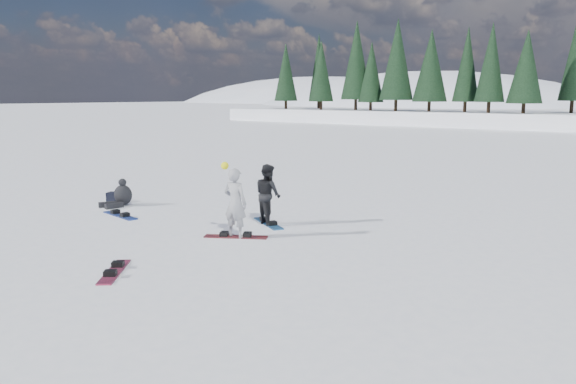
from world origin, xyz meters
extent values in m
plane|color=white|center=(0.00, 0.00, 0.00)|extent=(420.00, 420.00, 0.00)
ellipsoid|color=white|center=(-70.00, 170.00, -13.61)|extent=(143.00, 110.00, 49.50)
ellipsoid|color=white|center=(-140.00, 210.00, -14.30)|extent=(169.00, 130.00, 52.00)
cone|color=black|center=(-38.00, 55.00, 5.25)|extent=(3.20, 3.20, 7.50)
cone|color=black|center=(-34.70, 55.00, 5.25)|extent=(3.20, 3.20, 7.50)
cone|color=black|center=(-31.39, 55.00, 5.25)|extent=(3.20, 3.20, 7.50)
cone|color=black|center=(-28.09, 55.00, 5.25)|extent=(3.20, 3.20, 7.50)
cone|color=black|center=(-24.78, 55.00, 5.25)|extent=(3.20, 3.20, 7.50)
cone|color=black|center=(-21.48, 55.00, 5.25)|extent=(3.20, 3.20, 7.50)
cone|color=black|center=(-18.17, 55.00, 5.25)|extent=(3.20, 3.20, 7.50)
cone|color=black|center=(-14.87, 55.00, 5.25)|extent=(3.20, 3.20, 7.50)
cone|color=black|center=(-11.57, 55.00, 5.25)|extent=(3.20, 3.20, 7.50)
cone|color=black|center=(-8.26, 55.00, 5.25)|extent=(3.20, 3.20, 7.50)
cone|color=black|center=(-4.96, 55.00, 5.25)|extent=(3.20, 3.20, 7.50)
imported|color=#ACACB2|center=(-1.31, 1.21, 0.83)|extent=(0.65, 0.47, 1.65)
sphere|color=#FAEF0D|center=(-1.51, 1.09, 1.71)|extent=(0.18, 0.18, 0.18)
imported|color=black|center=(-1.59, 2.76, 0.79)|extent=(0.94, 0.84, 1.58)
ellipsoid|color=black|center=(-6.69, 2.04, 0.32)|extent=(0.72, 0.66, 0.62)
sphere|color=black|center=(-6.69, 2.04, 0.71)|extent=(0.24, 0.24, 0.24)
cube|color=black|center=(-6.55, 1.60, 0.08)|extent=(0.25, 0.56, 0.16)
cube|color=black|center=(-6.84, 1.60, 0.08)|extent=(0.38, 0.55, 0.16)
cube|color=black|center=(-7.39, 2.24, 0.15)|extent=(0.53, 0.44, 0.30)
cube|color=maroon|center=(-1.31, 1.21, 0.01)|extent=(1.43, 1.00, 0.03)
cube|color=#1A568F|center=(-1.59, 2.76, 0.01)|extent=(1.44, 1.00, 0.03)
cube|color=#1C389C|center=(-5.50, 1.03, 0.01)|extent=(1.53, 0.52, 0.03)
cube|color=maroon|center=(-1.36, -2.16, 0.01)|extent=(1.17, 1.33, 0.03)
camera|label=1|loc=(7.44, -8.32, 3.32)|focal=35.00mm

